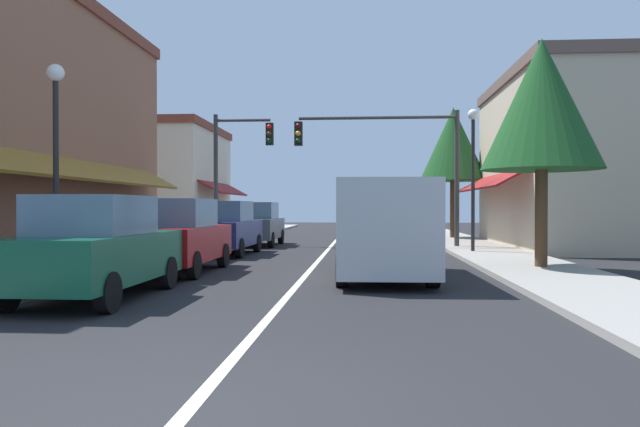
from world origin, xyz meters
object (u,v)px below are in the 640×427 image
at_px(traffic_signal_left_corner, 235,160).
at_px(street_lamp_right_mid, 473,157).
at_px(parked_car_second_left, 177,236).
at_px(tree_right_far, 453,145).
at_px(van_in_lane, 383,226).
at_px(traffic_signal_mast_arm, 396,152).
at_px(parked_car_third_left, 225,228).
at_px(parked_car_far_left, 257,224).
at_px(street_lamp_left_near, 56,134).
at_px(tree_right_near, 542,105).
at_px(parked_car_nearest_left, 96,248).

bearing_deg(traffic_signal_left_corner, street_lamp_right_mid, -25.30).
relative_size(parked_car_second_left, tree_right_far, 0.64).
xyz_separation_m(van_in_lane, street_lamp_right_mid, (3.18, 6.90, 2.10)).
relative_size(traffic_signal_mast_arm, street_lamp_right_mid, 1.28).
height_order(parked_car_third_left, traffic_signal_mast_arm, traffic_signal_mast_arm).
bearing_deg(tree_right_far, traffic_signal_left_corner, -152.61).
bearing_deg(traffic_signal_left_corner, parked_car_second_left, -85.28).
distance_m(parked_car_far_left, street_lamp_left_near, 12.56).
distance_m(street_lamp_left_near, street_lamp_right_mid, 12.92).
bearing_deg(street_lamp_right_mid, parked_car_third_left, -175.14).
bearing_deg(van_in_lane, tree_right_far, 75.19).
bearing_deg(parked_car_second_left, parked_car_far_left, 89.62).
height_order(traffic_signal_mast_arm, traffic_signal_left_corner, traffic_signal_left_corner).
bearing_deg(parked_car_second_left, van_in_lane, -8.26).
relative_size(parked_car_far_left, tree_right_far, 0.64).
relative_size(parked_car_third_left, street_lamp_left_near, 0.91).
xyz_separation_m(parked_car_second_left, parked_car_third_left, (-0.11, 5.48, 0.00)).
bearing_deg(street_lamp_right_mid, tree_right_near, -82.02).
distance_m(parked_car_nearest_left, traffic_signal_mast_arm, 14.41).
height_order(van_in_lane, tree_right_far, tree_right_far).
bearing_deg(parked_car_far_left, parked_car_nearest_left, -90.54).
bearing_deg(parked_car_nearest_left, tree_right_far, 65.79).
relative_size(street_lamp_right_mid, tree_right_far, 0.76).
bearing_deg(parked_car_second_left, parked_car_third_left, 91.33).
bearing_deg(parked_car_third_left, traffic_signal_mast_arm, 30.57).
bearing_deg(parked_car_second_left, tree_right_near, 6.40).
relative_size(van_in_lane, street_lamp_left_near, 1.14).
relative_size(street_lamp_left_near, street_lamp_right_mid, 0.95).
height_order(parked_car_far_left, tree_right_near, tree_right_near).
bearing_deg(parked_car_third_left, street_lamp_right_mid, 6.13).
xyz_separation_m(tree_right_near, tree_right_far, (-0.05, 14.41, 0.53)).
relative_size(traffic_signal_left_corner, street_lamp_right_mid, 1.12).
bearing_deg(parked_car_nearest_left, parked_car_second_left, 88.97).
distance_m(parked_car_far_left, street_lamp_right_mid, 9.25).
bearing_deg(parked_car_nearest_left, traffic_signal_mast_arm, 66.14).
bearing_deg(parked_car_third_left, tree_right_near, -25.60).
bearing_deg(street_lamp_left_near, tree_right_near, 15.19).
xyz_separation_m(parked_car_second_left, street_lamp_right_mid, (8.07, 6.17, 2.37)).
relative_size(parked_car_nearest_left, street_lamp_right_mid, 0.85).
xyz_separation_m(parked_car_nearest_left, street_lamp_left_near, (-1.88, 2.25, 2.22)).
height_order(parked_car_second_left, parked_car_third_left, same).
bearing_deg(van_in_lane, tree_right_near, 22.00).
distance_m(parked_car_third_left, van_in_lane, 7.97).
xyz_separation_m(van_in_lane, traffic_signal_left_corner, (-5.75, 11.12, 2.38)).
bearing_deg(street_lamp_left_near, parked_car_far_left, 80.41).
distance_m(parked_car_second_left, tree_right_far, 18.07).
distance_m(traffic_signal_left_corner, tree_right_far, 10.87).
height_order(traffic_signal_left_corner, street_lamp_left_near, traffic_signal_left_corner).
bearing_deg(tree_right_far, tree_right_near, -89.79).
bearing_deg(tree_right_near, traffic_signal_left_corner, 135.68).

